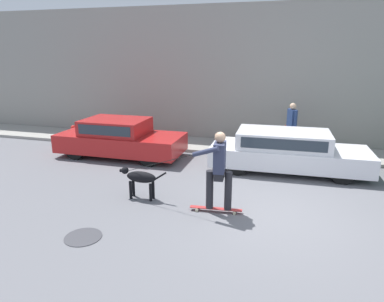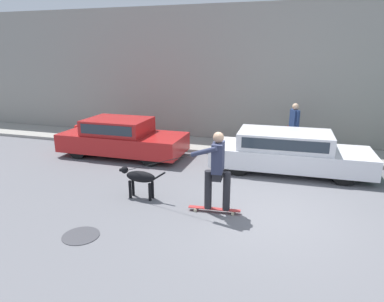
% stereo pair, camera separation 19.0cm
% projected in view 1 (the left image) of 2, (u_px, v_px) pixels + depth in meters
% --- Properties ---
extents(ground_plane, '(36.00, 36.00, 0.00)m').
position_uv_depth(ground_plane, '(267.00, 215.00, 7.39)').
color(ground_plane, slate).
extents(back_wall, '(32.00, 0.30, 5.07)m').
position_uv_depth(back_wall, '(284.00, 77.00, 12.36)').
color(back_wall, gray).
rests_on(back_wall, ground_plane).
extents(sidewalk_curb, '(30.00, 1.86, 0.11)m').
position_uv_depth(sidewalk_curb, '(278.00, 150.00, 12.03)').
color(sidewalk_curb, gray).
rests_on(sidewalk_curb, ground_plane).
extents(parked_car_0, '(4.16, 1.74, 1.26)m').
position_uv_depth(parked_car_0, '(120.00, 138.00, 11.42)').
color(parked_car_0, black).
rests_on(parked_car_0, ground_plane).
extents(parked_car_1, '(4.54, 1.79, 1.19)m').
position_uv_depth(parked_car_1, '(287.00, 151.00, 10.00)').
color(parked_car_1, black).
rests_on(parked_car_1, ground_plane).
extents(dog, '(1.19, 0.29, 0.75)m').
position_uv_depth(dog, '(140.00, 178.00, 8.09)').
color(dog, black).
rests_on(dog, ground_plane).
extents(skateboarder, '(2.86, 0.66, 1.81)m').
position_uv_depth(skateboarder, '(219.00, 168.00, 7.24)').
color(skateboarder, beige).
rests_on(skateboarder, ground_plane).
extents(pedestrian_with_bag, '(0.38, 0.61, 1.68)m').
position_uv_depth(pedestrian_with_bag, '(291.00, 125.00, 11.35)').
color(pedestrian_with_bag, '#3D4760').
rests_on(pedestrian_with_bag, sidewalk_curb).
extents(manhole_cover, '(0.71, 0.71, 0.01)m').
position_uv_depth(manhole_cover, '(83.00, 237.00, 6.49)').
color(manhole_cover, '#38383D').
rests_on(manhole_cover, ground_plane).
extents(fire_hydrant, '(0.18, 0.18, 0.77)m').
position_uv_depth(fire_hydrant, '(74.00, 135.00, 12.80)').
color(fire_hydrant, red).
rests_on(fire_hydrant, ground_plane).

